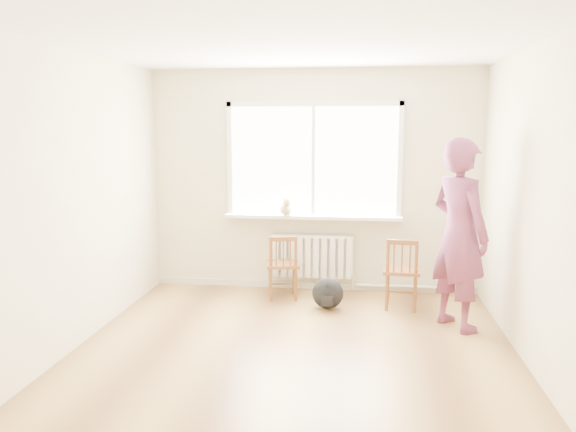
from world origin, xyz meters
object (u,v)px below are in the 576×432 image
(chair_left, at_px, (283,267))
(chair_right, at_px, (402,273))
(person, at_px, (459,235))
(cat, at_px, (286,207))
(backpack, at_px, (328,293))

(chair_left, bearing_deg, chair_right, 160.15)
(chair_right, bearing_deg, person, 139.55)
(cat, xyz_separation_m, backpack, (0.54, -0.58, -0.88))
(chair_left, xyz_separation_m, chair_right, (1.36, -0.20, 0.02))
(chair_right, bearing_deg, chair_left, -3.32)
(cat, height_order, backpack, cat)
(person, relative_size, cat, 5.29)
(chair_left, bearing_deg, backpack, 139.85)
(chair_left, height_order, cat, cat)
(chair_left, distance_m, cat, 0.72)
(person, height_order, cat, person)
(person, bearing_deg, cat, 27.43)
(person, distance_m, backpack, 1.59)
(chair_left, xyz_separation_m, cat, (0.00, 0.28, 0.66))
(backpack, bearing_deg, person, -17.57)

